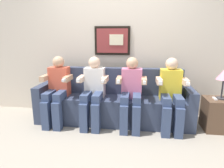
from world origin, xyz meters
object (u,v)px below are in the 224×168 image
(side_table_right, at_px, (217,114))
(spare_remote_on_table, at_px, (215,99))
(person_rightmost, at_px, (171,92))
(couch, at_px, (113,104))
(person_leftmost, at_px, (57,88))
(person_right_center, at_px, (131,90))
(person_left_center, at_px, (93,89))
(table_lamp, at_px, (224,76))

(side_table_right, height_order, spare_remote_on_table, spare_remote_on_table)
(person_rightmost, xyz_separation_m, spare_remote_on_table, (0.65, 0.05, -0.10))
(couch, height_order, person_rightmost, person_rightmost)
(couch, xyz_separation_m, side_table_right, (1.64, -0.11, -0.06))
(couch, bearing_deg, person_leftmost, -169.48)
(person_right_center, distance_m, person_rightmost, 0.61)
(person_left_center, bearing_deg, person_rightmost, 0.00)
(couch, height_order, table_lamp, table_lamp)
(couch, height_order, person_right_center, person_right_center)
(side_table_right, distance_m, spare_remote_on_table, 0.27)
(person_leftmost, height_order, person_rightmost, same)
(couch, bearing_deg, person_rightmost, -10.54)
(person_leftmost, xyz_separation_m, side_table_right, (2.54, 0.06, -0.36))
(side_table_right, relative_size, spare_remote_on_table, 3.85)
(couch, bearing_deg, person_left_center, -150.84)
(person_left_center, height_order, person_rightmost, same)
(person_right_center, relative_size, person_rightmost, 1.00)
(person_leftmost, relative_size, person_left_center, 1.00)
(couch, height_order, side_table_right, couch)
(couch, xyz_separation_m, person_left_center, (-0.30, -0.17, 0.29))
(couch, distance_m, person_left_center, 0.45)
(spare_remote_on_table, bearing_deg, table_lamp, 15.55)
(person_rightmost, distance_m, side_table_right, 0.81)
(person_left_center, relative_size, person_right_center, 1.00)
(side_table_right, relative_size, table_lamp, 1.09)
(person_left_center, height_order, table_lamp, person_left_center)
(couch, height_order, spare_remote_on_table, couch)
(person_leftmost, height_order, table_lamp, person_leftmost)
(person_right_center, bearing_deg, spare_remote_on_table, 2.05)
(person_right_center, xyz_separation_m, table_lamp, (1.36, 0.07, 0.25))
(side_table_right, bearing_deg, person_right_center, -177.36)
(person_leftmost, bearing_deg, spare_remote_on_table, 1.04)
(person_rightmost, height_order, table_lamp, person_rightmost)
(person_leftmost, relative_size, table_lamp, 2.41)
(couch, distance_m, spare_remote_on_table, 1.58)
(person_right_center, height_order, table_lamp, person_right_center)
(person_rightmost, height_order, side_table_right, person_rightmost)
(side_table_right, bearing_deg, table_lamp, 22.43)
(person_leftmost, bearing_deg, side_table_right, 1.37)
(table_lamp, xyz_separation_m, spare_remote_on_table, (-0.10, -0.03, -0.35))
(person_left_center, distance_m, table_lamp, 1.98)
(side_table_right, bearing_deg, person_leftmost, -178.63)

